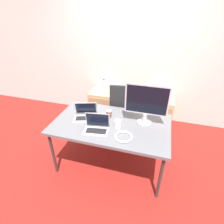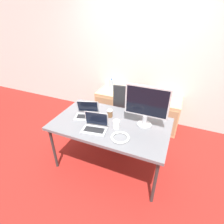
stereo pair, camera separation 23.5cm
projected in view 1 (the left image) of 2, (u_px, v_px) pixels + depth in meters
name	position (u px, v px, depth m)	size (l,w,h in m)	color
ground_plane	(111.00, 162.00, 2.78)	(14.00, 14.00, 0.00)	maroon
wall_back	(134.00, 56.00, 3.38)	(10.00, 0.05, 2.60)	silver
desk	(111.00, 126.00, 2.42)	(1.58, 0.92, 0.75)	slate
office_chair	(124.00, 116.00, 3.19)	(0.56, 0.58, 1.08)	#232326
cabinet_left	(104.00, 104.00, 3.77)	(0.54, 0.51, 0.63)	tan
cabinet_right	(157.00, 112.00, 3.50)	(0.54, 0.51, 0.63)	tan
water_bottle	(104.00, 85.00, 3.55)	(0.08, 0.08, 0.26)	silver
laptop_left	(85.00, 115.00, 2.48)	(0.36, 0.34, 0.22)	#ADADB2
laptop_right	(97.00, 127.00, 2.23)	(0.34, 0.27, 0.22)	#ADADB2
monitor	(146.00, 103.00, 2.23)	(0.56, 0.19, 0.56)	#B7B7BC
mouse	(118.00, 122.00, 2.39)	(0.04, 0.06, 0.03)	silver
coffee_cup_white	(118.00, 124.00, 2.28)	(0.09, 0.09, 0.11)	white
coffee_cup_brown	(109.00, 114.00, 2.50)	(0.08, 0.08, 0.11)	brown
cable_coil	(124.00, 137.00, 2.12)	(0.23, 0.23, 0.03)	white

